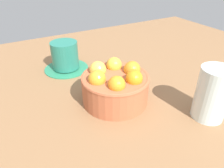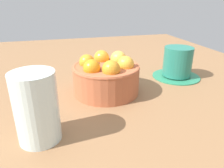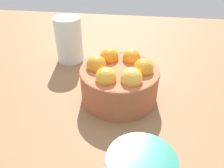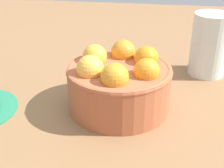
{
  "view_description": "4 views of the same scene",
  "coord_description": "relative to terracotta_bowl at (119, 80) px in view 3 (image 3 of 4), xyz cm",
  "views": [
    {
      "loc": [
        21.8,
        37.63,
        31.22
      ],
      "look_at": [
        0.81,
        -0.12,
        4.98
      ],
      "focal_mm": 34.09,
      "sensor_mm": 36.0,
      "label": 1
    },
    {
      "loc": [
        -47.12,
        11.43,
        22.56
      ],
      "look_at": [
        -0.29,
        -1.39,
        2.16
      ],
      "focal_mm": 34.04,
      "sensor_mm": 36.0,
      "label": 2
    },
    {
      "loc": [
        3.94,
        -39.41,
        30.33
      ],
      "look_at": [
        -1.71,
        1.31,
        2.4
      ],
      "focal_mm": 36.74,
      "sensor_mm": 36.0,
      "label": 3
    },
    {
      "loc": [
        41.61,
        5.59,
        26.02
      ],
      "look_at": [
        0.44,
        -1.05,
        4.23
      ],
      "focal_mm": 48.65,
      "sensor_mm": 36.0,
      "label": 4
    }
  ],
  "objects": [
    {
      "name": "terracotta_bowl",
      "position": [
        0.0,
        0.0,
        0.0
      ],
      "size": [
        16.22,
        16.22,
        9.64
      ],
      "color": "#AD5938",
      "rests_on": "ground_plane"
    },
    {
      "name": "water_glass",
      "position": [
        -15.17,
        15.25,
        1.51
      ],
      "size": [
        7.04,
        7.04,
        11.92
      ],
      "primitive_type": "cylinder",
      "color": "silver",
      "rests_on": "ground_plane"
    },
    {
      "name": "ground_plane",
      "position": [
        0.0,
        0.03,
        -6.62
      ],
      "size": [
        147.82,
        113.82,
        4.34
      ],
      "primitive_type": "cube",
      "color": "brown"
    }
  ]
}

